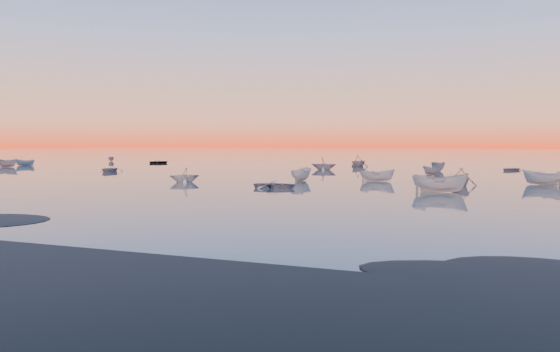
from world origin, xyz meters
The scene contains 5 objects.
ground centered at (0.00, 100.00, 0.00)m, with size 600.00×600.00×0.00m, color #655C54.
moored_fleet centered at (0.00, 53.00, 0.00)m, with size 124.00×58.00×1.20m, color #BABAB6, non-canonical shape.
boat_near_left centered at (-28.35, 42.81, 0.00)m, with size 4.40×1.83×1.10m, color gray.
boat_near_center centered at (10.28, 37.81, 0.00)m, with size 3.66×1.55×1.27m, color #BABAB6.
boat_near_right centered at (18.84, 34.53, 0.00)m, with size 3.74×1.68×1.31m, color gray.
Camera 1 is at (21.65, -19.32, 4.01)m, focal length 35.00 mm.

